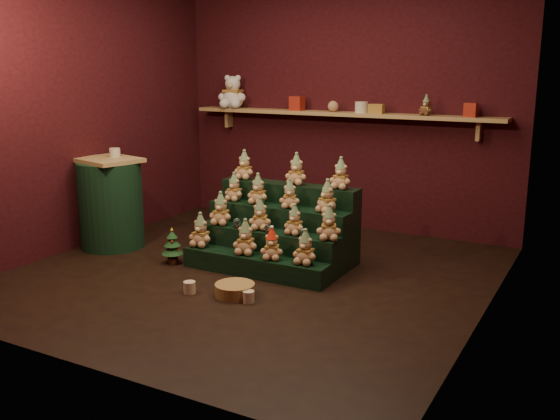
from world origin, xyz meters
The scene contains 41 objects.
ground centered at (0.00, 0.00, 0.00)m, with size 4.00×4.00×0.00m, color black.
back_wall centered at (0.00, 2.05, 1.40)m, with size 4.00×0.10×2.80m, color black.
front_wall centered at (0.00, -2.05, 1.40)m, with size 4.00×0.10×2.80m, color black.
left_wall centered at (-2.05, 0.00, 1.40)m, with size 0.10×4.00×2.80m, color black.
right_wall centered at (2.05, 0.00, 1.40)m, with size 0.10×4.00×2.80m, color black.
back_shelf centered at (0.00, 1.87, 1.29)m, with size 3.60×0.26×0.24m.
riser_tier_front centered at (0.03, -0.01, 0.09)m, with size 1.40×0.22×0.18m, color black.
riser_tier_midfront centered at (0.03, 0.21, 0.18)m, with size 1.40×0.22×0.36m, color black.
riser_tier_midback centered at (0.03, 0.43, 0.27)m, with size 1.40×0.22×0.54m, color black.
riser_tier_back centered at (0.03, 0.65, 0.36)m, with size 1.40×0.22×0.72m, color black.
teddy_0 centered at (-0.56, 0.01, 0.33)m, with size 0.22×0.20×0.31m, color tan, non-canonical shape.
teddy_1 centered at (-0.06, 0.00, 0.33)m, with size 0.22×0.20×0.31m, color tan, non-canonical shape.
teddy_2 centered at (0.22, -0.02, 0.32)m, with size 0.20×0.18×0.27m, color tan, non-canonical shape.
teddy_3 centered at (0.53, 0.00, 0.33)m, with size 0.21×0.19×0.29m, color tan, non-canonical shape.
teddy_4 centered at (-0.46, 0.19, 0.51)m, with size 0.22×0.19×0.30m, color tan, non-canonical shape.
teddy_5 centered at (-0.04, 0.21, 0.50)m, with size 0.21×0.18×0.29m, color tan, non-canonical shape.
teddy_6 centered at (0.32, 0.21, 0.49)m, with size 0.19×0.17×0.27m, color tan, non-canonical shape.
teddy_7 centered at (0.65, 0.20, 0.51)m, with size 0.21×0.19×0.30m, color tan, non-canonical shape.
teddy_8 centered at (-0.47, 0.45, 0.67)m, with size 0.19×0.17×0.27m, color tan, non-canonical shape.
teddy_9 centered at (-0.19, 0.44, 0.68)m, with size 0.20×0.18×0.28m, color tan, non-canonical shape.
teddy_10 centered at (0.15, 0.42, 0.67)m, with size 0.19×0.17×0.26m, color tan, non-canonical shape.
teddy_11 centered at (0.53, 0.42, 0.69)m, with size 0.21×0.19×0.29m, color tan, non-canonical shape.
teddy_12 centered at (-0.47, 0.65, 0.86)m, with size 0.20×0.18×0.28m, color tan, non-canonical shape.
teddy_13 centered at (0.11, 0.63, 0.87)m, with size 0.21×0.19×0.29m, color tan, non-canonical shape.
teddy_14 centered at (0.56, 0.64, 0.86)m, with size 0.20×0.18×0.28m, color tan, non-canonical shape.
snow_globe_a centered at (-0.25, 0.15, 0.41)m, with size 0.07×0.07×0.10m.
snow_globe_b centered at (0.07, 0.15, 0.40)m, with size 0.06×0.06×0.08m.
snow_globe_c centered at (0.43, 0.15, 0.40)m, with size 0.06×0.06×0.08m.
side_table centered at (-1.72, 0.07, 0.45)m, with size 0.70×0.64×0.92m.
table_ornament centered at (-1.72, 0.17, 0.96)m, with size 0.11×0.11×0.09m, color beige.
mini_christmas_tree centered at (-0.82, -0.08, 0.17)m, with size 0.21×0.21×0.35m.
mug_left centered at (-0.20, -0.66, 0.05)m, with size 0.10×0.10×0.10m, color beige.
mug_right centered at (0.33, -0.59, 0.05)m, with size 0.09×0.09×0.09m, color beige.
wicker_basket centered at (0.15, -0.53, 0.05)m, with size 0.32×0.32×0.10m, color olive.
white_bear centered at (-1.37, 1.84, 1.56)m, with size 0.35×0.31×0.49m, color silver, non-canonical shape.
brown_bear centered at (0.98, 1.84, 1.42)m, with size 0.14×0.13×0.20m, color #53341B, non-canonical shape.
gift_tin_red_a centered at (-0.51, 1.85, 1.40)m, with size 0.14×0.14×0.16m, color #A72B19.
gift_tin_cream centered at (0.27, 1.85, 1.38)m, with size 0.14×0.14×0.12m, color beige.
gift_tin_red_b centered at (1.42, 1.85, 1.39)m, with size 0.12×0.12×0.14m, color #A72B19.
shelf_plush_ball centered at (-0.06, 1.85, 1.38)m, with size 0.12×0.12×0.12m, color tan.
scarf_gift_box centered at (0.44, 1.85, 1.37)m, with size 0.16×0.10×0.10m, color #CB6B1C.
Camera 1 is at (2.76, -4.52, 1.82)m, focal length 40.00 mm.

